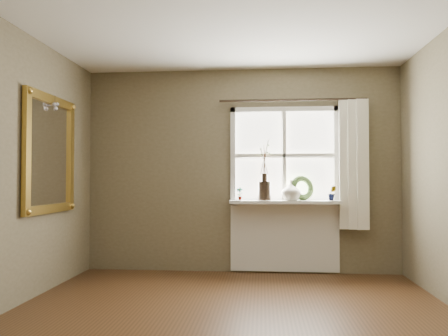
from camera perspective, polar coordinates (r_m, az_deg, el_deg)
floor at (r=3.56m, az=0.36°, el=-20.85°), size 4.50×4.50×0.00m
wall_back at (r=5.65m, az=2.25°, el=-0.28°), size 4.00×0.10×2.60m
wall_front at (r=1.09m, az=-9.59°, el=5.02°), size 4.00×0.10×2.60m
window_frame at (r=5.59m, az=7.86°, el=1.59°), size 1.36×0.06×1.24m
window_sill at (r=5.48m, az=7.93°, el=-4.41°), size 1.36×0.26×0.04m
window_apron at (r=5.63m, az=7.89°, el=-8.83°), size 1.36×0.04×0.88m
dark_jug at (r=5.47m, az=5.32°, el=-2.99°), size 0.17×0.17×0.23m
cream_vase at (r=5.48m, az=8.79°, el=-2.89°), size 0.27×0.27×0.25m
wreath at (r=5.53m, az=10.18°, el=-2.93°), size 0.34×0.26×0.32m
potted_plant_left at (r=5.48m, az=2.06°, el=-3.36°), size 0.10×0.08×0.16m
potted_plant_right at (r=5.54m, az=13.95°, el=-3.20°), size 0.10×0.09×0.18m
curtain at (r=5.59m, az=16.54°, el=0.46°), size 0.36×0.12×1.59m
curtain_rod at (r=5.62m, az=8.89°, el=8.77°), size 1.84×0.03×0.03m
gilt_mirror at (r=4.97m, az=-21.74°, el=1.76°), size 0.10×1.04×1.24m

